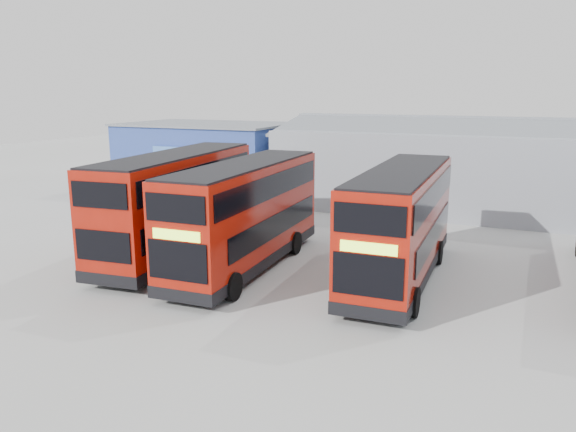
{
  "coord_description": "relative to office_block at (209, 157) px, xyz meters",
  "views": [
    {
      "loc": [
        8.58,
        -18.61,
        7.57
      ],
      "look_at": [
        -1.12,
        3.61,
        2.1
      ],
      "focal_mm": 35.0,
      "sensor_mm": 36.0,
      "label": 1
    }
  ],
  "objects": [
    {
      "name": "ground_plane",
      "position": [
        14.0,
        -17.99,
        -2.58
      ],
      "size": [
        120.0,
        120.0,
        0.0
      ],
      "primitive_type": "plane",
      "color": "#9A9A95",
      "rests_on": "ground"
    },
    {
      "name": "office_block",
      "position": [
        0.0,
        0.0,
        0.0
      ],
      "size": [
        12.3,
        8.32,
        5.12
      ],
      "color": "navy",
      "rests_on": "ground"
    },
    {
      "name": "maintenance_shed",
      "position": [
        22.0,
        2.01,
        0.02
      ],
      "size": [
        30.5,
        12.0,
        5.89
      ],
      "color": "gray",
      "rests_on": "ground"
    },
    {
      "name": "double_decker_left",
      "position": [
        7.77,
        -15.44,
        -0.21
      ],
      "size": [
        3.77,
        11.45,
        4.76
      ],
      "rotation": [
        0.0,
        0.0,
        3.24
      ],
      "color": "#991508",
      "rests_on": "ground"
    },
    {
      "name": "double_decker_centre",
      "position": [
        11.57,
        -15.91,
        -0.3
      ],
      "size": [
        3.07,
        10.92,
        4.58
      ],
      "rotation": [
        0.0,
        0.0,
        0.04
      ],
      "color": "#991508",
      "rests_on": "ground"
    },
    {
      "name": "double_decker_right",
      "position": [
        17.99,
        -14.81,
        -0.32
      ],
      "size": [
        2.98,
        10.83,
        4.54
      ],
      "rotation": [
        0.0,
        0.0,
        0.03
      ],
      "color": "#991508",
      "rests_on": "ground"
    },
    {
      "name": "panel_van",
      "position": [
        -0.49,
        -5.54,
        -1.44
      ],
      "size": [
        2.99,
        4.99,
        2.05
      ],
      "rotation": [
        0.0,
        0.0,
        0.26
      ],
      "color": "white",
      "rests_on": "ground"
    }
  ]
}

